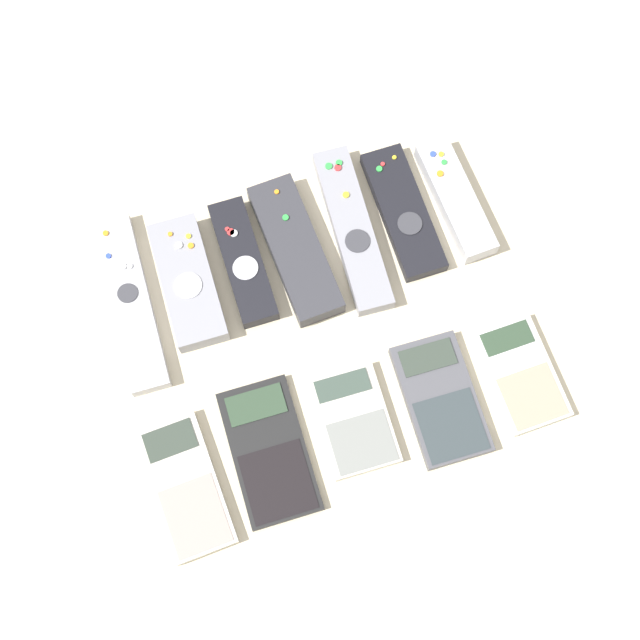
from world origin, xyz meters
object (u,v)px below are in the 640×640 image
object	(u,v)px
calculator_1	(269,451)
remote_3	(299,248)
remote_4	(352,229)
remote_1	(188,282)
calculator_0	(186,486)
calculator_2	(355,420)
remote_6	(455,199)
calculator_3	(441,399)
remote_5	(403,212)
remote_2	(243,262)
calculator_4	(521,374)
remote_0	(131,302)

from	to	relation	value
calculator_1	remote_3	bearing A→B (deg)	65.70
remote_4	calculator_1	xyz separation A→B (m)	(-0.17, -0.22, -0.01)
remote_4	calculator_1	bearing A→B (deg)	-124.85
remote_1	calculator_1	distance (m)	0.22
remote_4	calculator_0	size ratio (longest dim) A/B	1.35
remote_3	calculator_2	size ratio (longest dim) A/B	1.51
remote_6	calculator_3	xyz separation A→B (m)	(-0.10, -0.22, -0.00)
remote_5	calculator_0	bearing A→B (deg)	-145.61
remote_2	calculator_2	world-z (taller)	remote_2
calculator_0	calculator_3	size ratio (longest dim) A/B	1.08
remote_3	calculator_4	distance (m)	0.29
remote_5	remote_6	bearing A→B (deg)	-5.10
calculator_2	calculator_3	distance (m)	0.10
remote_4	remote_6	bearing A→B (deg)	2.19
remote_3	calculator_4	world-z (taller)	remote_3
remote_0	remote_5	distance (m)	0.33
remote_0	remote_2	xyz separation A→B (m)	(0.14, 0.01, 0.00)
calculator_4	remote_2	bearing A→B (deg)	137.44
remote_2	remote_6	xyz separation A→B (m)	(0.26, -0.00, 0.00)
remote_5	calculator_0	distance (m)	0.40
remote_2	calculator_4	xyz separation A→B (m)	(0.25, -0.22, -0.00)
calculator_1	remote_1	bearing A→B (deg)	99.77
remote_2	remote_3	distance (m)	0.07
remote_3	calculator_4	xyz separation A→B (m)	(0.19, -0.22, -0.01)
remote_5	remote_6	xyz separation A→B (m)	(0.06, -0.01, 0.00)
calculator_0	remote_4	bearing A→B (deg)	37.61
remote_2	remote_5	world-z (taller)	remote_2
remote_0	remote_3	xyz separation A→B (m)	(0.20, 0.00, 0.00)
calculator_4	remote_3	bearing A→B (deg)	129.53
remote_4	calculator_2	world-z (taller)	remote_4
calculator_0	calculator_3	world-z (taller)	calculator_3
remote_1	remote_3	world-z (taller)	same
remote_0	remote_1	xyz separation A→B (m)	(0.07, 0.00, 0.00)
remote_4	calculator_3	world-z (taller)	remote_4
remote_5	remote_6	world-z (taller)	remote_6
calculator_1	calculator_4	bearing A→B (deg)	0.31
remote_1	calculator_0	world-z (taller)	remote_1
remote_0	remote_5	bearing A→B (deg)	3.42
remote_1	calculator_4	world-z (taller)	remote_1
remote_6	remote_1	bearing A→B (deg)	177.58
remote_3	calculator_4	bearing A→B (deg)	-52.34
remote_5	calculator_3	world-z (taller)	remote_5
remote_0	remote_6	xyz separation A→B (m)	(0.40, 0.00, 0.00)
remote_3	calculator_3	bearing A→B (deg)	-69.83
remote_3	remote_6	xyz separation A→B (m)	(0.19, 0.00, -0.00)
remote_2	calculator_1	size ratio (longest dim) A/B	0.98
remote_6	calculator_3	bearing A→B (deg)	-117.38
calculator_4	calculator_1	bearing A→B (deg)	177.61
remote_0	calculator_0	bearing A→B (deg)	-87.13
remote_3	remote_2	bearing A→B (deg)	172.29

